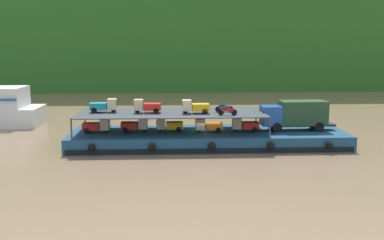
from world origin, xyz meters
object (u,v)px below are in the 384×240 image
object	(u,v)px
mini_truck_lower_stern	(97,126)
mini_truck_lower_fore	(208,125)
covered_lorry	(295,114)
mini_truck_upper_fore	(195,107)
mini_truck_lower_mid	(169,125)
motorcycle_upper_port	(227,111)
mini_truck_lower_aft	(135,125)
mini_truck_lower_bow	(245,125)
mini_truck_upper_mid	(147,106)
mini_truck_upper_stern	(104,106)
motorcycle_upper_centre	(224,108)
cargo_barge	(208,138)

from	to	relation	value
mini_truck_lower_stern	mini_truck_lower_fore	distance (m)	11.41
covered_lorry	mini_truck_upper_fore	bearing A→B (deg)	-175.29
mini_truck_lower_mid	motorcycle_upper_port	distance (m)	6.44
mini_truck_lower_aft	mini_truck_lower_bow	world-z (taller)	same
mini_truck_lower_bow	motorcycle_upper_port	xyz separation A→B (m)	(-2.09, -1.94, 1.74)
mini_truck_lower_bow	mini_truck_lower_fore	bearing A→B (deg)	-176.75
mini_truck_upper_mid	motorcycle_upper_port	xyz separation A→B (m)	(7.99, -2.04, -0.26)
mini_truck_upper_stern	mini_truck_lower_stern	bearing A→B (deg)	-138.51
covered_lorry	mini_truck_lower_fore	world-z (taller)	covered_lorry
motorcycle_upper_port	motorcycle_upper_centre	bearing A→B (deg)	91.24
covered_lorry	mini_truck_upper_mid	world-z (taller)	mini_truck_upper_mid
mini_truck_lower_stern	mini_truck_lower_aft	xyz separation A→B (m)	(3.85, 0.35, 0.00)
motorcycle_upper_port	motorcycle_upper_centre	xyz separation A→B (m)	(-0.05, 2.17, 0.00)
mini_truck_lower_aft	motorcycle_upper_port	size ratio (longest dim) A/B	1.45
motorcycle_upper_centre	mini_truck_lower_aft	bearing A→B (deg)	178.13
mini_truck_lower_aft	mini_truck_upper_mid	distance (m)	2.41
covered_lorry	mini_truck_lower_stern	size ratio (longest dim) A/B	2.84
motorcycle_upper_centre	mini_truck_lower_mid	bearing A→B (deg)	178.37
motorcycle_upper_port	covered_lorry	bearing A→B (deg)	17.22
cargo_barge	mini_truck_lower_fore	distance (m)	1.50
cargo_barge	motorcycle_upper_port	bearing A→B (deg)	-51.56
cargo_barge	mini_truck_lower_bow	bearing A→B (deg)	-2.90
mini_truck_lower_aft	mini_truck_lower_mid	size ratio (longest dim) A/B	1.00
mini_truck_lower_aft	motorcycle_upper_port	bearing A→B (deg)	-14.91
covered_lorry	motorcycle_upper_centre	size ratio (longest dim) A/B	4.16
mini_truck_lower_fore	mini_truck_upper_stern	world-z (taller)	mini_truck_upper_stern
mini_truck_upper_fore	motorcycle_upper_port	bearing A→B (deg)	-25.03
mini_truck_lower_bow	mini_truck_upper_mid	size ratio (longest dim) A/B	1.01
motorcycle_upper_centre	mini_truck_upper_stern	bearing A→B (deg)	177.38
mini_truck_lower_fore	motorcycle_upper_port	size ratio (longest dim) A/B	1.46
mini_truck_upper_mid	motorcycle_upper_centre	size ratio (longest dim) A/B	1.45
mini_truck_lower_stern	mini_truck_lower_bow	xyz separation A→B (m)	(15.22, -0.18, 0.00)
mini_truck_lower_aft	mini_truck_lower_fore	bearing A→B (deg)	-5.61
mini_truck_lower_mid	motorcycle_upper_centre	bearing A→B (deg)	-1.63
mini_truck_lower_stern	mini_truck_upper_stern	distance (m)	2.20
mini_truck_lower_stern	mini_truck_lower_fore	size ratio (longest dim) A/B	1.00
mini_truck_lower_mid	mini_truck_lower_fore	size ratio (longest dim) A/B	1.00
mini_truck_upper_stern	motorcycle_upper_port	xyz separation A→B (m)	(12.44, -2.73, -0.26)
mini_truck_lower_aft	motorcycle_upper_centre	bearing A→B (deg)	-1.87
mini_truck_lower_stern	mini_truck_lower_bow	size ratio (longest dim) A/B	1.00
mini_truck_lower_stern	mini_truck_upper_mid	xyz separation A→B (m)	(5.13, -0.08, 2.00)
covered_lorry	mini_truck_upper_stern	size ratio (longest dim) A/B	2.84
mini_truck_lower_mid	motorcycle_upper_port	world-z (taller)	motorcycle_upper_port
mini_truck_lower_bow	mini_truck_upper_fore	distance (m)	5.58
mini_truck_lower_fore	mini_truck_upper_stern	size ratio (longest dim) A/B	0.99
cargo_barge	motorcycle_upper_centre	bearing A→B (deg)	1.14
mini_truck_upper_mid	mini_truck_upper_stern	bearing A→B (deg)	171.17
motorcycle_upper_port	cargo_barge	bearing A→B (deg)	128.44
mini_truck_lower_bow	cargo_barge	bearing A→B (deg)	177.10
mini_truck_lower_stern	mini_truck_upper_fore	bearing A→B (deg)	-3.87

